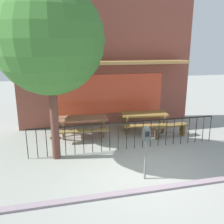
# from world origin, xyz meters

# --- Properties ---
(ground) EXTENTS (40.00, 40.00, 0.00)m
(ground) POSITION_xyz_m (0.00, 0.00, 0.00)
(ground) COLOR gray
(pub_storefront) EXTENTS (7.50, 1.51, 5.77)m
(pub_storefront) POSITION_xyz_m (0.00, 4.75, 2.86)
(pub_storefront) COLOR maroon
(pub_storefront) RESTS_ON ground
(patio_fence_front) EXTENTS (6.32, 0.04, 0.97)m
(patio_fence_front) POSITION_xyz_m (0.00, 1.73, 0.66)
(patio_fence_front) COLOR black
(patio_fence_front) RESTS_ON ground
(picnic_table_left) EXTENTS (1.90, 1.49, 0.79)m
(picnic_table_left) POSITION_xyz_m (-1.27, 3.20, 0.61)
(picnic_table_left) COLOR #945740
(picnic_table_left) RESTS_ON ground
(picnic_table_right) EXTENTS (1.96, 1.59, 0.79)m
(picnic_table_right) POSITION_xyz_m (1.18, 3.24, 0.61)
(picnic_table_right) COLOR olive
(picnic_table_right) RESTS_ON ground
(patio_umbrella) EXTENTS (2.06, 2.06, 2.42)m
(patio_umbrella) POSITION_xyz_m (-2.32, 3.30, 2.21)
(patio_umbrella) COLOR black
(patio_umbrella) RESTS_ON ground
(patio_bench) EXTENTS (1.42, 0.45, 0.48)m
(patio_bench) POSITION_xyz_m (1.94, 2.46, 0.35)
(patio_bench) COLOR brown
(patio_bench) RESTS_ON ground
(parking_meter_near) EXTENTS (0.18, 0.17, 1.46)m
(parking_meter_near) POSITION_xyz_m (-0.08, -0.20, 1.13)
(parking_meter_near) COLOR slate
(parking_meter_near) RESTS_ON ground
(street_tree) EXTENTS (3.05, 3.05, 5.05)m
(street_tree) POSITION_xyz_m (-2.29, 1.61, 3.51)
(street_tree) COLOR brown
(street_tree) RESTS_ON ground
(curb_edge) EXTENTS (10.50, 0.20, 0.11)m
(curb_edge) POSITION_xyz_m (0.00, -0.75, 0.00)
(curb_edge) COLOR gray
(curb_edge) RESTS_ON ground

